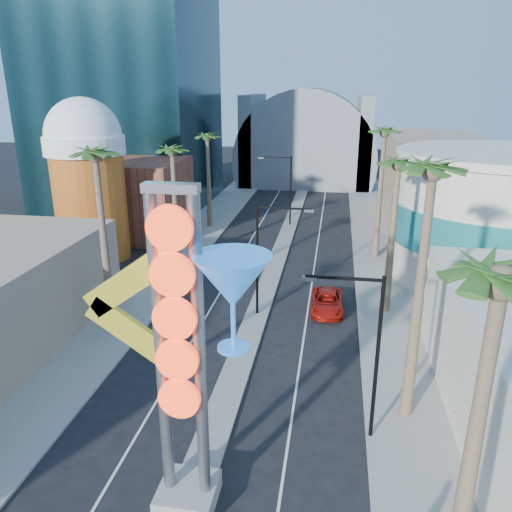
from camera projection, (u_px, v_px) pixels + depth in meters
The scene contains 22 objects.
sidewalk_west at pixel (188, 244), 50.72m from camera, with size 5.00×100.00×0.15m, color gray.
sidewalk_east at pixel (379, 254), 47.85m from camera, with size 5.00×100.00×0.15m, color gray.
median at pixel (284, 240), 52.09m from camera, with size 1.60×84.00×0.15m, color gray.
hotel_tower at pixel (120, 2), 60.39m from camera, with size 20.00×20.00×50.00m, color black.
brick_filler_west at pixel (136, 198), 53.23m from camera, with size 10.00×10.00×8.00m, color brown.
filler_east at pixel (433, 181), 57.40m from camera, with size 10.00×20.00×10.00m, color tan.
beer_mug at pixel (88, 174), 44.67m from camera, with size 7.00×7.00×14.50m.
turquoise_building at pixel (497, 218), 40.21m from camera, with size 16.60×16.60×10.60m.
canopy at pixel (307, 156), 82.45m from camera, with size 22.00×16.00×22.00m.
neon_sign at pixel (202, 337), 16.90m from camera, with size 6.53×2.60×12.55m.
streetlight_0 at pixel (265, 250), 33.64m from camera, with size 3.79×0.25×8.00m.
streetlight_1 at pixel (286, 184), 56.21m from camera, with size 3.79×0.25×8.00m.
streetlight_2 at pixel (367, 344), 21.51m from camera, with size 3.45×0.25×8.00m.
palm_1 at pixel (96, 167), 29.42m from camera, with size 2.40×2.40×12.70m.
palm_2 at pixel (172, 158), 42.92m from camera, with size 2.40×2.40×11.20m.
palm_3 at pixel (207, 143), 54.13m from camera, with size 2.40×2.40×11.20m.
palm_4 at pixel (497, 307), 11.90m from camera, with size 2.40×2.40×12.20m.
palm_5 at pixel (431, 189), 20.95m from camera, with size 2.40×2.40×13.20m.
palm_6 at pixel (398, 174), 32.59m from camera, with size 2.40×2.40×11.70m.
palm_7 at pixel (384, 141), 43.50m from camera, with size 2.40×2.40×12.70m.
red_pickup at pixel (327, 302), 35.76m from camera, with size 2.23×4.84×1.34m, color #B2160D.
pedestrian_b at pixel (463, 415), 22.88m from camera, with size 0.90×0.70×1.84m, color gray.
Camera 1 is at (5.04, -11.64, 15.41)m, focal length 35.00 mm.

